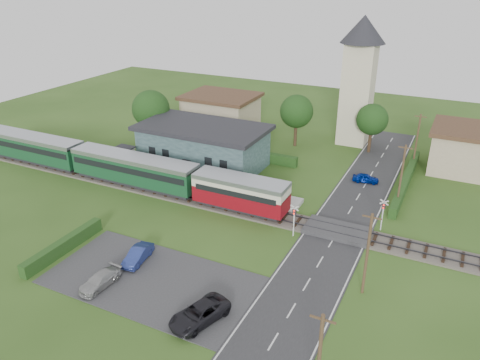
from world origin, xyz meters
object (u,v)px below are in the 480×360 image
at_px(station_building, 203,145).
at_px(pedestrian_near, 232,181).
at_px(crossing_signal_far, 383,210).
at_px(pedestrian_far, 133,165).
at_px(house_east, 467,149).
at_px(car_park_silver, 100,280).
at_px(car_on_road, 366,178).
at_px(car_park_blue, 138,255).
at_px(train, 112,164).
at_px(car_park_dark, 199,314).
at_px(house_west, 221,112).
at_px(equipment_hut, 124,157).
at_px(church_tower, 359,72).
at_px(crossing_signal_near, 294,216).

height_order(station_building, pedestrian_near, station_building).
distance_m(crossing_signal_far, pedestrian_far, 29.63).
xyz_separation_m(house_east, car_park_silver, (-24.62, -38.50, -2.17)).
bearing_deg(car_on_road, car_park_blue, 141.60).
height_order(train, car_park_dark, train).
bearing_deg(pedestrian_far, house_west, -15.88).
height_order(car_park_silver, pedestrian_far, pedestrian_far).
relative_size(equipment_hut, crossing_signal_far, 0.78).
distance_m(church_tower, car_park_dark, 43.51).
bearing_deg(church_tower, car_park_blue, -103.34).
distance_m(house_east, pedestrian_near, 29.62).
distance_m(station_building, car_park_blue, 22.21).
bearing_deg(crossing_signal_near, car_on_road, 77.25).
distance_m(house_west, car_park_dark, 44.07).
xyz_separation_m(church_tower, house_east, (15.00, -4.00, -7.43)).
bearing_deg(car_park_dark, train, 160.97).
bearing_deg(house_east, pedestrian_far, -151.44).
xyz_separation_m(house_west, pedestrian_far, (-1.02, -20.60, -1.44)).
relative_size(house_east, crossing_signal_far, 2.69).
bearing_deg(pedestrian_far, pedestrian_near, -98.83).
bearing_deg(car_park_blue, car_on_road, 52.93).
bearing_deg(crossing_signal_near, train, 174.15).
height_order(church_tower, car_park_silver, church_tower).
xyz_separation_m(car_park_blue, car_park_silver, (-0.53, -4.18, -0.06)).
bearing_deg(train, crossing_signal_near, -5.85).
bearing_deg(car_on_road, house_west, 58.22).
relative_size(train, crossing_signal_near, 13.18).
bearing_deg(car_park_dark, house_west, 134.57).
relative_size(car_on_road, pedestrian_near, 1.53).
relative_size(train, house_west, 4.00).
distance_m(church_tower, crossing_signal_near, 29.57).
height_order(car_park_silver, car_park_dark, car_park_dark).
bearing_deg(pedestrian_near, house_east, -160.36).
xyz_separation_m(station_building, train, (-7.11, -8.99, -0.52)).
distance_m(crossing_signal_far, car_park_silver, 26.29).
height_order(house_west, pedestrian_near, house_west).
distance_m(station_building, pedestrian_near, 9.08).
relative_size(car_park_silver, pedestrian_near, 1.90).
distance_m(equipment_hut, car_park_silver, 23.84).
bearing_deg(train, car_on_road, 25.35).
height_order(crossing_signal_near, pedestrian_far, crossing_signal_near).
xyz_separation_m(station_building, crossing_signal_far, (23.60, -6.60, -0.55)).
bearing_deg(car_park_silver, crossing_signal_far, 50.70).
height_order(equipment_hut, house_west, house_west).
bearing_deg(crossing_signal_near, church_tower, 92.82).
relative_size(car_park_blue, pedestrian_far, 2.03).
distance_m(train, house_west, 23.10).
xyz_separation_m(car_on_road, pedestrian_near, (-12.81, -9.40, 0.88)).
xyz_separation_m(house_west, crossing_signal_near, (21.40, -25.41, -0.65)).
bearing_deg(train, equipment_hut, 105.63).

